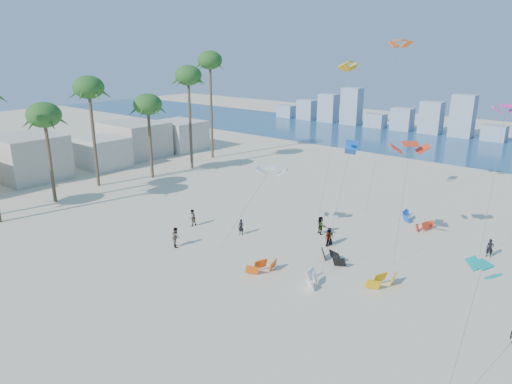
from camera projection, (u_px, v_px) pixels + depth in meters
The scene contains 10 objects.
ground at pixel (87, 291), 34.54m from camera, with size 220.00×220.00×0.00m, color beige.
ocean at pixel (435, 144), 87.23m from camera, with size 220.00×220.00×0.00m, color navy.
kitesurfer_near at pixel (241, 227), 44.75m from camera, with size 0.56×0.37×1.55m, color black.
kitesurfer_mid at pixel (176, 237), 42.06m from camera, with size 0.89×0.69×1.83m, color gray.
kitesurfers_far at pixel (332, 242), 41.17m from camera, with size 30.56×13.12×1.77m.
grounded_kites at pixel (353, 254), 39.69m from camera, with size 10.51×22.06×0.93m.
flying_kites at pixel (402, 120), 39.70m from camera, with size 25.15×29.48×18.46m.
palm_row at pixel (97, 92), 56.48m from camera, with size 7.89×44.80×16.82m.
beachfront_buildings at pixel (89, 149), 69.62m from camera, with size 11.50×43.00×6.00m.
distant_skyline at pixel (449, 120), 94.35m from camera, with size 85.00×3.00×8.40m.
Camera 1 is at (29.39, -15.51, 17.36)m, focal length 32.65 mm.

